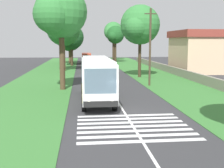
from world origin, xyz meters
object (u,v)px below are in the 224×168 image
coach_bus (96,76)px  trailing_car_2 (89,66)px  roadside_tree_left_2 (59,13)px  trailing_car_1 (89,69)px  trailing_car_3 (88,64)px  roadside_tree_left_3 (71,38)px  roadside_tree_right_1 (115,35)px  roadside_tree_right_3 (139,26)px  trailing_minibus_0 (86,57)px  trailing_car_0 (92,73)px  roadside_tree_right_2 (113,32)px  utility_pole (150,46)px  roadside_tree_left_0 (69,39)px  roadside_tree_left_1 (63,30)px

coach_bus → trailing_car_2: (30.32, -0.22, -1.48)m
roadside_tree_left_2 → trailing_car_1: bearing=-11.4°
trailing_car_2 → trailing_car_3: same height
trailing_car_2 → roadside_tree_left_3: bearing=23.6°
roadside_tree_right_1 → roadside_tree_right_3: 31.14m
coach_bus → roadside_tree_left_2: bearing=29.5°
coach_bus → trailing_car_1: (23.74, -0.04, -1.48)m
trailing_minibus_0 → roadside_tree_right_3: size_ratio=0.58×
trailing_minibus_0 → trailing_car_0: bearing=-179.3°
trailing_car_3 → roadside_tree_right_3: size_ratio=0.41×
roadside_tree_right_1 → roadside_tree_left_2: bearing=165.7°
coach_bus → trailing_car_3: bearing=0.0°
trailing_car_3 → roadside_tree_left_3: 6.98m
roadside_tree_right_2 → roadside_tree_right_3: bearing=179.4°
roadside_tree_left_3 → utility_pole: size_ratio=0.99×
roadside_tree_left_0 → roadside_tree_left_2: (-40.56, -0.73, 2.19)m
roadside_tree_right_2 → utility_pole: size_ratio=1.21×
trailing_car_3 → roadside_tree_left_0: (10.53, 4.22, 5.24)m
trailing_car_3 → roadside_tree_left_1: bearing=152.8°
roadside_tree_left_3 → trailing_car_1: bearing=-166.7°
roadside_tree_left_0 → utility_pole: bearing=-164.3°
roadside_tree_left_1 → roadside_tree_right_3: size_ratio=1.00×
trailing_car_1 → utility_pole: bearing=-157.0°
roadside_tree_left_0 → roadside_tree_right_1: 11.46m
coach_bus → roadside_tree_right_3: 18.95m
roadside_tree_right_1 → roadside_tree_right_3: roadside_tree_right_3 is taller
trailing_car_3 → roadside_tree_left_1: (-8.70, 4.47, 6.62)m
trailing_car_2 → trailing_minibus_0: (14.72, 0.30, 0.88)m
roadside_tree_left_0 → roadside_tree_left_2: 40.63m
roadside_tree_left_0 → trailing_minibus_0: bearing=-112.5°
roadside_tree_left_1 → roadside_tree_left_2: bearing=-177.4°
coach_bus → roadside_tree_left_2: 9.27m
roadside_tree_left_1 → roadside_tree_right_2: roadside_tree_right_2 is taller
trailing_car_3 → roadside_tree_right_3: (-19.46, -7.06, 6.76)m
roadside_tree_left_1 → trailing_minibus_0: bearing=-14.1°
trailing_car_2 → trailing_car_3: bearing=2.2°
roadside_tree_left_1 → roadside_tree_right_1: bearing=-29.7°
coach_bus → utility_pole: utility_pole is taller
trailing_car_3 → trailing_car_2: bearing=-177.8°
trailing_car_1 → utility_pole: size_ratio=0.48×
roadside_tree_right_1 → roadside_tree_right_2: size_ratio=0.85×
roadside_tree_left_3 → roadside_tree_right_1: size_ratio=0.97×
utility_pole → roadside_tree_left_2: bearing=100.7°
trailing_car_3 → roadside_tree_right_2: roadside_tree_right_2 is taller
trailing_car_3 → roadside_tree_left_2: 31.14m
trailing_car_0 → roadside_tree_left_1: size_ratio=0.41×
roadside_tree_left_2 → roadside_tree_right_1: (41.71, -10.64, -1.29)m
coach_bus → roadside_tree_right_1: (47.91, -7.14, 4.65)m
trailing_car_1 → roadside_tree_left_1: roadside_tree_left_1 is taller
trailing_car_0 → roadside_tree_right_1: (31.12, -6.87, 6.13)m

